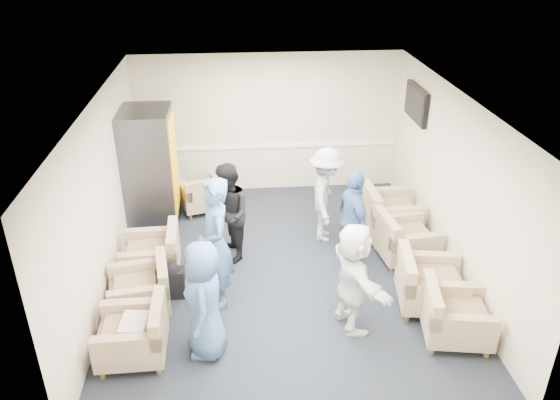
{
  "coord_description": "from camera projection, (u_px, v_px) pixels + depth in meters",
  "views": [
    {
      "loc": [
        -0.64,
        -6.94,
        4.76
      ],
      "look_at": [
        -0.02,
        0.2,
        1.13
      ],
      "focal_mm": 35.0,
      "sensor_mm": 36.0,
      "label": 1
    }
  ],
  "objects": [
    {
      "name": "right_wall",
      "position": [
        453.0,
        186.0,
        7.95
      ],
      "size": [
        0.02,
        6.0,
        2.7
      ],
      "primitive_type": "cube",
      "color": "beige",
      "rests_on": "floor"
    },
    {
      "name": "person_front_right",
      "position": [
        353.0,
        277.0,
        6.91
      ],
      "size": [
        0.74,
        1.47,
        1.52
      ],
      "primitive_type": "imported",
      "rotation": [
        0.0,
        0.0,
        1.79
      ],
      "color": "white",
      "rests_on": "floor"
    },
    {
      "name": "armchair_right_near",
      "position": [
        452.0,
        317.0,
        6.89
      ],
      "size": [
        0.94,
        0.94,
        0.65
      ],
      "rotation": [
        0.0,
        0.0,
        1.4
      ],
      "color": "#9E8466",
      "rests_on": "floor"
    },
    {
      "name": "backpack",
      "position": [
        174.0,
        280.0,
        7.71
      ],
      "size": [
        0.31,
        0.22,
        0.53
      ],
      "rotation": [
        0.0,
        0.0,
        -0.01
      ],
      "color": "black",
      "rests_on": "floor"
    },
    {
      "name": "armchair_left_near",
      "position": [
        137.0,
        335.0,
        6.59
      ],
      "size": [
        0.81,
        0.81,
        0.64
      ],
      "rotation": [
        0.0,
        0.0,
        -1.55
      ],
      "color": "#9E8466",
      "rests_on": "floor"
    },
    {
      "name": "person_mid_left",
      "position": [
        216.0,
        244.0,
        7.28
      ],
      "size": [
        0.59,
        0.77,
        1.88
      ],
      "primitive_type": "imported",
      "rotation": [
        0.0,
        0.0,
        -1.35
      ],
      "color": "#42669F",
      "rests_on": "floor"
    },
    {
      "name": "vending_machine",
      "position": [
        150.0,
        170.0,
        9.21
      ],
      "size": [
        0.85,
        0.99,
        2.1
      ],
      "color": "#46464D",
      "rests_on": "floor"
    },
    {
      "name": "person_back_left",
      "position": [
        228.0,
        214.0,
        8.35
      ],
      "size": [
        0.79,
        0.91,
        1.6
      ],
      "primitive_type": "imported",
      "rotation": [
        0.0,
        0.0,
        -1.3
      ],
      "color": "black",
      "rests_on": "floor"
    },
    {
      "name": "armchair_right_far",
      "position": [
        387.0,
        214.0,
        9.28
      ],
      "size": [
        0.93,
        0.93,
        0.72
      ],
      "rotation": [
        0.0,
        0.0,
        1.61
      ],
      "color": "#9E8466",
      "rests_on": "floor"
    },
    {
      "name": "armchair_right_midfar",
      "position": [
        402.0,
        240.0,
        8.54
      ],
      "size": [
        0.94,
        0.94,
        0.67
      ],
      "rotation": [
        0.0,
        0.0,
        1.69
      ],
      "color": "#9E8466",
      "rests_on": "floor"
    },
    {
      "name": "person_back_right",
      "position": [
        326.0,
        195.0,
        8.9
      ],
      "size": [
        0.79,
        1.14,
        1.61
      ],
      "primitive_type": "imported",
      "rotation": [
        0.0,
        0.0,
        1.37
      ],
      "color": "beige",
      "rests_on": "floor"
    },
    {
      "name": "tv",
      "position": [
        416.0,
        104.0,
        9.23
      ],
      "size": [
        0.1,
        1.0,
        0.58
      ],
      "color": "black",
      "rests_on": "right_wall"
    },
    {
      "name": "armchair_left_far",
      "position": [
        155.0,
        256.0,
        8.15
      ],
      "size": [
        0.85,
        0.85,
        0.66
      ],
      "rotation": [
        0.0,
        0.0,
        -1.54
      ],
      "color": "#9E8466",
      "rests_on": "floor"
    },
    {
      "name": "armchair_right_midnear",
      "position": [
        426.0,
        285.0,
        7.47
      ],
      "size": [
        0.98,
        0.98,
        0.69
      ],
      "rotation": [
        0.0,
        0.0,
        1.43
      ],
      "color": "#9E8466",
      "rests_on": "floor"
    },
    {
      "name": "person_front_left",
      "position": [
        204.0,
        300.0,
        6.47
      ],
      "size": [
        0.5,
        0.76,
        1.55
      ],
      "primitive_type": "imported",
      "rotation": [
        0.0,
        0.0,
        -1.58
      ],
      "color": "#42669F",
      "rests_on": "floor"
    },
    {
      "name": "chair_rail",
      "position": [
        268.0,
        146.0,
        10.61
      ],
      "size": [
        4.98,
        0.04,
        0.06
      ],
      "primitive_type": "cube",
      "color": "white",
      "rests_on": "back_wall"
    },
    {
      "name": "front_wall",
      "position": [
        311.0,
        333.0,
        5.09
      ],
      "size": [
        5.0,
        0.02,
        2.7
      ],
      "primitive_type": "cube",
      "color": "beige",
      "rests_on": "floor"
    },
    {
      "name": "pillow",
      "position": [
        134.0,
        325.0,
        6.51
      ],
      "size": [
        0.35,
        0.44,
        0.12
      ],
      "primitive_type": "cube",
      "rotation": [
        0.0,
        0.0,
        -1.66
      ],
      "color": "beige",
      "rests_on": "armchair_left_near"
    },
    {
      "name": "left_wall",
      "position": [
        103.0,
        199.0,
        7.56
      ],
      "size": [
        0.02,
        6.0,
        2.7
      ],
      "primitive_type": "cube",
      "color": "beige",
      "rests_on": "floor"
    },
    {
      "name": "back_wall",
      "position": [
        268.0,
        124.0,
        10.42
      ],
      "size": [
        5.0,
        0.02,
        2.7
      ],
      "primitive_type": "cube",
      "color": "beige",
      "rests_on": "floor"
    },
    {
      "name": "person_mid_right",
      "position": [
        353.0,
        220.0,
        8.18
      ],
      "size": [
        0.57,
        0.98,
        1.58
      ],
      "primitive_type": "imported",
      "rotation": [
        0.0,
        0.0,
        1.78
      ],
      "color": "#42669F",
      "rests_on": "floor"
    },
    {
      "name": "floor",
      "position": [
        282.0,
        271.0,
        8.36
      ],
      "size": [
        6.0,
        6.0,
        0.0
      ],
      "primitive_type": "plane",
      "color": "black",
      "rests_on": "ground"
    },
    {
      "name": "armchair_left_mid",
      "position": [
        144.0,
        290.0,
        7.4
      ],
      "size": [
        0.91,
        0.91,
        0.63
      ],
      "rotation": [
        0.0,
        0.0,
        -1.41
      ],
      "color": "#9E8466",
      "rests_on": "floor"
    },
    {
      "name": "armchair_corner",
      "position": [
        203.0,
        195.0,
        10.03
      ],
      "size": [
        0.94,
        0.94,
        0.61
      ],
      "rotation": [
        0.0,
        0.0,
        3.43
      ],
      "color": "#9E8466",
      "rests_on": "floor"
    },
    {
      "name": "ceiling",
      "position": [
        283.0,
        100.0,
        7.14
      ],
      "size": [
        6.0,
        6.0,
        0.0
      ],
      "primitive_type": "plane",
      "rotation": [
        3.14,
        0.0,
        0.0
      ],
      "color": "silver",
      "rests_on": "back_wall"
    }
  ]
}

